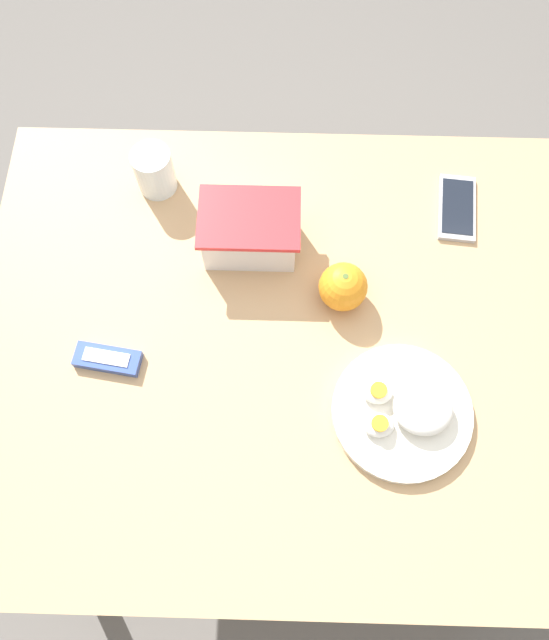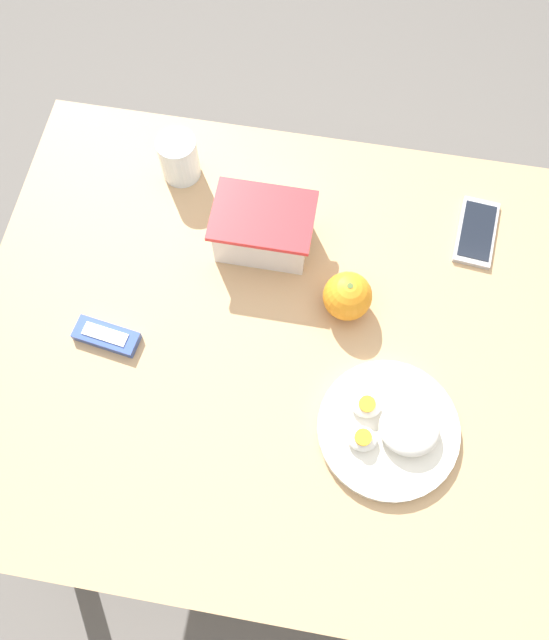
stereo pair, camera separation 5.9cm
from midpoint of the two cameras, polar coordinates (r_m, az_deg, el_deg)
ground_plane at (r=1.83m, az=1.38°, el=-9.99°), size 10.00×10.00×0.00m
table at (r=1.21m, az=2.06°, el=-3.64°), size 1.12×0.91×0.74m
food_container at (r=1.16m, az=0.46°, el=8.11°), size 0.18×0.13×0.10m
orange_fruit at (r=1.11m, az=8.20°, el=2.07°), size 0.09×0.09×0.09m
rice_plate at (r=1.08m, az=12.21°, el=-9.79°), size 0.24×0.24×0.06m
candy_bar at (r=1.14m, az=-13.70°, el=-1.54°), size 0.12×0.06×0.02m
cell_phone at (r=1.27m, az=19.27°, el=7.53°), size 0.08×0.15×0.01m
drinking_glass at (r=1.25m, az=-7.36°, el=14.41°), size 0.08×0.08×0.10m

